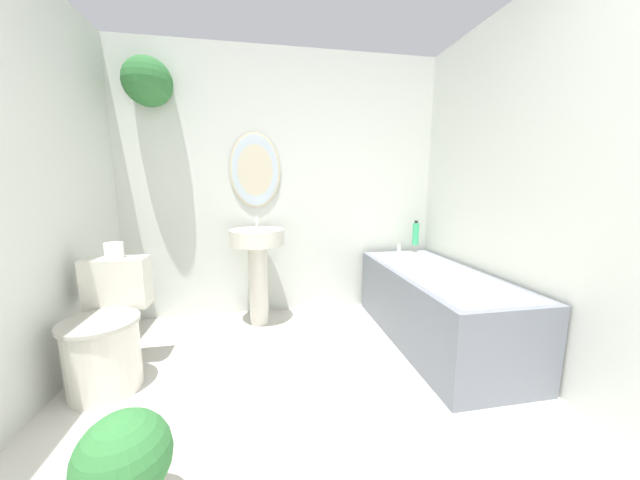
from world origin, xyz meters
name	(u,v)px	position (x,y,z in m)	size (l,w,h in m)	color
wall_back	(271,176)	(-0.13, 2.78, 1.29)	(2.99, 0.37, 2.40)	silver
wall_right	(552,186)	(1.46, 1.38, 1.20)	(0.06, 2.88, 2.40)	silver
toilet	(107,336)	(-1.16, 1.76, 0.31)	(0.42, 0.58, 0.74)	beige
pedestal_sink	(258,256)	(-0.27, 2.49, 0.60)	(0.46, 0.46, 0.94)	beige
bathtub	(435,304)	(1.08, 1.92, 0.29)	(0.67, 1.58, 0.64)	slate
shampoo_bottle	(416,233)	(1.25, 2.61, 0.75)	(0.06, 0.06, 0.23)	#38B275
potted_plant	(125,468)	(-0.72, 0.82, 0.24)	(0.31, 0.31, 0.43)	#9E6042
toilet_paper_roll	(114,250)	(-1.16, 1.97, 0.79)	(0.11, 0.11, 0.10)	white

